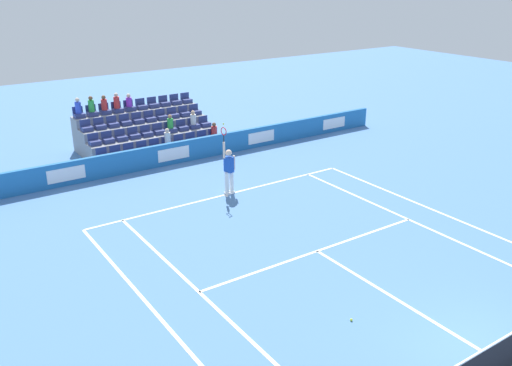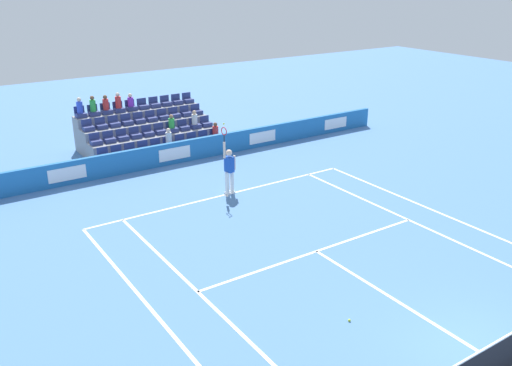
% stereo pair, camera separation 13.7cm
% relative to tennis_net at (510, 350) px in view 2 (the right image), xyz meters
% --- Properties ---
extents(line_baseline, '(10.97, 0.10, 0.01)m').
position_rel_tennis_net_xyz_m(line_baseline, '(0.00, -11.89, -0.49)').
color(line_baseline, white).
rests_on(line_baseline, ground).
extents(line_service, '(8.23, 0.10, 0.01)m').
position_rel_tennis_net_xyz_m(line_service, '(0.00, -6.40, -0.49)').
color(line_service, white).
rests_on(line_service, ground).
extents(line_centre_service, '(0.10, 6.40, 0.01)m').
position_rel_tennis_net_xyz_m(line_centre_service, '(0.00, -3.20, -0.49)').
color(line_centre_service, white).
rests_on(line_centre_service, ground).
extents(line_singles_sideline_left, '(0.10, 11.89, 0.01)m').
position_rel_tennis_net_xyz_m(line_singles_sideline_left, '(4.12, -5.95, -0.49)').
color(line_singles_sideline_left, white).
rests_on(line_singles_sideline_left, ground).
extents(line_singles_sideline_right, '(0.10, 11.89, 0.01)m').
position_rel_tennis_net_xyz_m(line_singles_sideline_right, '(-4.12, -5.95, -0.49)').
color(line_singles_sideline_right, white).
rests_on(line_singles_sideline_right, ground).
extents(line_doubles_sideline_left, '(0.10, 11.89, 0.01)m').
position_rel_tennis_net_xyz_m(line_doubles_sideline_left, '(5.49, -5.95, -0.49)').
color(line_doubles_sideline_left, white).
rests_on(line_doubles_sideline_left, ground).
extents(line_doubles_sideline_right, '(0.10, 11.89, 0.01)m').
position_rel_tennis_net_xyz_m(line_doubles_sideline_right, '(-5.49, -5.95, -0.49)').
color(line_doubles_sideline_right, white).
rests_on(line_doubles_sideline_right, ground).
extents(line_centre_mark, '(0.10, 0.20, 0.01)m').
position_rel_tennis_net_xyz_m(line_centre_mark, '(0.00, -11.79, -0.49)').
color(line_centre_mark, white).
rests_on(line_centre_mark, ground).
extents(sponsor_barrier, '(23.61, 0.22, 0.98)m').
position_rel_tennis_net_xyz_m(sponsor_barrier, '(-0.00, -16.36, -0.00)').
color(sponsor_barrier, '#1E66AD').
rests_on(sponsor_barrier, ground).
extents(tennis_net, '(11.97, 0.10, 1.07)m').
position_rel_tennis_net_xyz_m(tennis_net, '(0.00, 0.00, 0.00)').
color(tennis_net, '#33383D').
rests_on(tennis_net, ground).
extents(tennis_player, '(0.53, 0.39, 2.85)m').
position_rel_tennis_net_xyz_m(tennis_player, '(-0.21, -11.91, 0.50)').
color(tennis_player, white).
rests_on(tennis_player, ground).
extents(stadium_stand, '(6.20, 3.80, 2.62)m').
position_rel_tennis_net_xyz_m(stadium_stand, '(0.00, -19.30, 0.19)').
color(stadium_stand, gray).
rests_on(stadium_stand, ground).
extents(loose_tennis_ball, '(0.07, 0.07, 0.07)m').
position_rel_tennis_net_xyz_m(loose_tennis_ball, '(1.64, -3.15, -0.46)').
color(loose_tennis_ball, '#D1E533').
rests_on(loose_tennis_ball, ground).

